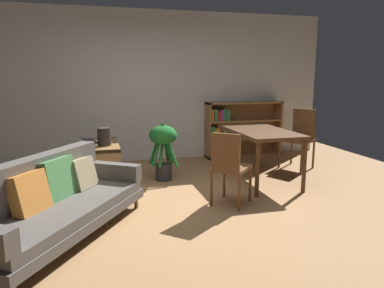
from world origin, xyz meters
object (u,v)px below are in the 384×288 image
(desk_speaker, at_px, (104,137))
(dining_chair_far, at_px, (229,165))
(dining_table, at_px, (259,135))
(bookshelf, at_px, (237,130))
(potted_floor_plant, at_px, (163,144))
(media_console, at_px, (104,164))
(dining_chair_near, at_px, (300,135))
(open_laptop, at_px, (98,141))
(fabric_couch, at_px, (52,201))

(desk_speaker, height_order, dining_chair_far, dining_chair_far)
(desk_speaker, distance_m, dining_table, 2.23)
(desk_speaker, height_order, bookshelf, bookshelf)
(potted_floor_plant, bearing_deg, media_console, 175.21)
(potted_floor_plant, xyz_separation_m, bookshelf, (1.68, 1.26, -0.03))
(dining_table, bearing_deg, dining_chair_near, 29.11)
(media_console, relative_size, open_laptop, 2.42)
(media_console, distance_m, dining_chair_far, 1.98)
(dining_chair_far, bearing_deg, dining_chair_near, 38.67)
(fabric_couch, xyz_separation_m, desk_speaker, (0.55, 1.53, 0.36))
(dining_table, relative_size, dining_chair_far, 1.62)
(open_laptop, xyz_separation_m, dining_chair_near, (3.32, -0.05, -0.05))
(fabric_couch, bearing_deg, potted_floor_plant, 49.18)
(desk_speaker, relative_size, dining_chair_near, 0.25)
(fabric_couch, xyz_separation_m, open_laptop, (0.46, 1.84, 0.25))
(dining_chair_near, xyz_separation_m, bookshelf, (-0.70, 1.08, -0.03))
(open_laptop, bearing_deg, desk_speaker, -73.94)
(open_laptop, distance_m, dining_chair_far, 2.13)
(desk_speaker, relative_size, bookshelf, 0.17)
(fabric_couch, relative_size, media_console, 2.02)
(fabric_couch, height_order, desk_speaker, desk_speaker)
(media_console, xyz_separation_m, open_laptop, (-0.07, 0.15, 0.32))
(media_console, distance_m, desk_speaker, 0.45)
(dining_table, bearing_deg, open_laptop, 165.04)
(open_laptop, bearing_deg, fabric_couch, -104.07)
(fabric_couch, bearing_deg, dining_chair_near, 25.41)
(open_laptop, bearing_deg, media_console, -63.03)
(dining_chair_near, bearing_deg, media_console, -178.23)
(open_laptop, relative_size, bookshelf, 0.29)
(media_console, height_order, potted_floor_plant, potted_floor_plant)
(bookshelf, bearing_deg, open_laptop, -158.46)
(media_console, height_order, open_laptop, open_laptop)
(open_laptop, distance_m, bookshelf, 2.82)
(desk_speaker, xyz_separation_m, bookshelf, (2.54, 1.35, -0.19))
(bookshelf, bearing_deg, media_console, -155.13)
(fabric_couch, xyz_separation_m, potted_floor_plant, (1.40, 1.62, 0.20))
(open_laptop, distance_m, potted_floor_plant, 0.97)
(desk_speaker, bearing_deg, fabric_couch, -109.76)
(media_console, xyz_separation_m, bookshelf, (2.55, 1.18, 0.23))
(fabric_couch, relative_size, dining_chair_near, 2.15)
(desk_speaker, xyz_separation_m, potted_floor_plant, (0.85, 0.09, -0.16))
(bookshelf, bearing_deg, dining_table, -101.14)
(dining_chair_far, bearing_deg, dining_table, 47.96)
(fabric_couch, bearing_deg, dining_table, 23.98)
(media_console, bearing_deg, dining_chair_far, -43.73)
(fabric_couch, xyz_separation_m, bookshelf, (3.09, 2.88, 0.17))
(potted_floor_plant, xyz_separation_m, dining_chair_near, (2.38, 0.17, 0.01))
(dining_table, distance_m, bookshelf, 1.69)
(media_console, height_order, desk_speaker, desk_speaker)
(bookshelf, bearing_deg, desk_speaker, -152.05)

